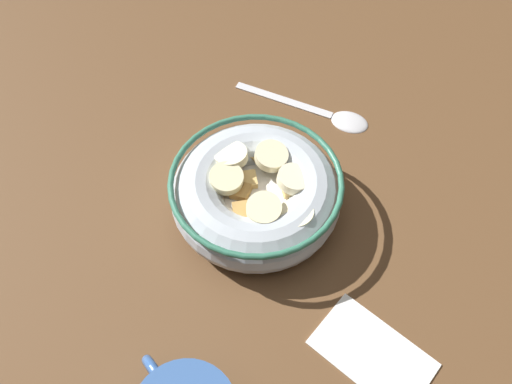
# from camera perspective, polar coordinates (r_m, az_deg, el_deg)

# --- Properties ---
(ground_plane) EXTENTS (1.17, 1.17, 0.02)m
(ground_plane) POSITION_cam_1_polar(r_m,az_deg,el_deg) (0.56, -0.00, -2.30)
(ground_plane) COLOR brown
(cereal_bowl) EXTENTS (0.17, 0.17, 0.06)m
(cereal_bowl) POSITION_cam_1_polar(r_m,az_deg,el_deg) (0.53, 0.01, -0.07)
(cereal_bowl) COLOR #B2BCC6
(cereal_bowl) RESTS_ON ground_plane
(spoon) EXTENTS (0.16, 0.10, 0.01)m
(spoon) POSITION_cam_1_polar(r_m,az_deg,el_deg) (0.63, 8.09, 8.29)
(spoon) COLOR silver
(spoon) RESTS_ON ground_plane
(folded_napkin) EXTENTS (0.11, 0.08, 0.00)m
(folded_napkin) POSITION_cam_1_polar(r_m,az_deg,el_deg) (0.50, 12.45, -16.58)
(folded_napkin) COLOR white
(folded_napkin) RESTS_ON ground_plane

